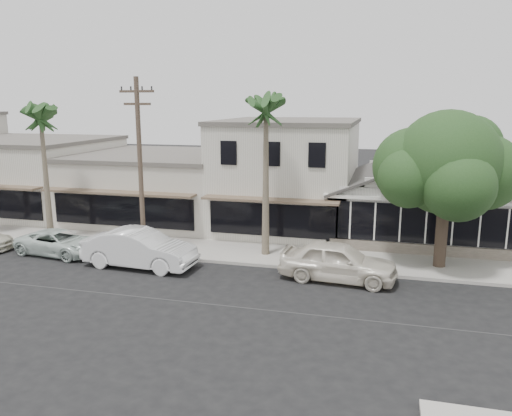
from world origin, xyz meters
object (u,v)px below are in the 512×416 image
(utility_pole, at_px, (140,164))
(shade_tree, at_px, (445,165))
(car_0, at_px, (338,261))
(car_1, at_px, (140,249))
(car_2, at_px, (59,243))

(utility_pole, bearing_deg, shade_tree, 6.99)
(utility_pole, height_order, car_0, utility_pole)
(car_1, xyz_separation_m, car_2, (-5.00, 0.78, -0.27))
(utility_pole, relative_size, car_1, 1.63)
(car_2, bearing_deg, car_1, -91.96)
(car_2, distance_m, shade_tree, 19.54)
(utility_pole, xyz_separation_m, car_0, (10.03, -1.19, -3.91))
(car_1, relative_size, shade_tree, 0.74)
(utility_pole, distance_m, car_1, 4.28)
(shade_tree, bearing_deg, car_0, -146.50)
(car_2, bearing_deg, utility_pole, -71.29)
(car_1, distance_m, car_2, 5.07)
(car_2, relative_size, shade_tree, 0.61)
(utility_pole, height_order, car_1, utility_pole)
(utility_pole, height_order, car_2, utility_pole)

